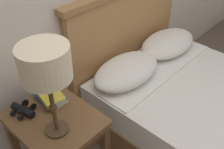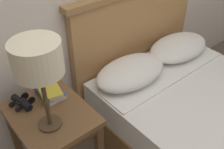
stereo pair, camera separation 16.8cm
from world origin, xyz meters
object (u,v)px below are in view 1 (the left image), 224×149
at_px(bed, 212,119).
at_px(binoculars_pair, 23,110).
at_px(table_lamp, 45,66).
at_px(nightstand, 56,130).
at_px(book_on_nightstand, 51,98).
at_px(book_stacked_on_top, 50,96).

distance_m(bed, binoculars_pair, 1.35).
xyz_separation_m(bed, table_lamp, (-1.02, 0.50, 0.77)).
xyz_separation_m(nightstand, book_on_nightstand, (0.08, 0.14, 0.12)).
xyz_separation_m(bed, book_stacked_on_top, (-0.90, 0.71, 0.39)).
xyz_separation_m(book_stacked_on_top, binoculars_pair, (-0.17, 0.04, -0.02)).
bearing_deg(book_on_nightstand, binoculars_pair, 170.15).
bearing_deg(binoculars_pair, table_lamp, -78.28).
bearing_deg(book_stacked_on_top, table_lamp, -119.06).
relative_size(nightstand, book_on_nightstand, 3.29).
relative_size(bed, binoculars_pair, 11.84).
xyz_separation_m(book_on_nightstand, book_stacked_on_top, (-0.01, -0.01, 0.03)).
bearing_deg(bed, book_on_nightstand, 141.18).
distance_m(book_on_nightstand, binoculars_pair, 0.18).
bearing_deg(table_lamp, book_on_nightstand, 60.62).
height_order(bed, table_lamp, table_lamp).
height_order(table_lamp, book_on_nightstand, table_lamp).
distance_m(table_lamp, binoculars_pair, 0.48).
height_order(book_on_nightstand, book_stacked_on_top, book_stacked_on_top).
bearing_deg(bed, table_lamp, 153.91).
height_order(nightstand, book_stacked_on_top, book_stacked_on_top).
bearing_deg(book_on_nightstand, bed, -38.82).
relative_size(bed, book_on_nightstand, 10.21).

